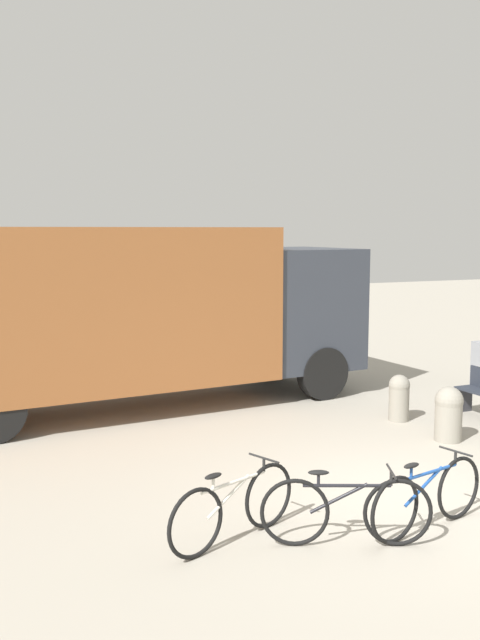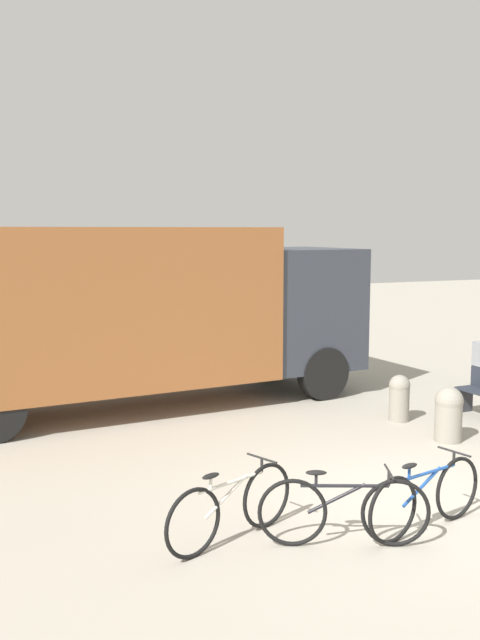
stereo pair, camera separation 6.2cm
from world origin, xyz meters
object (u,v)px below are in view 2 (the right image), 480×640
bicycle_far (426,497)px  bollard_near_bench (449,412)px  delivery_truck (133,309)px  bicycle_near (231,507)px  bicycle_middle (344,511)px  bollard_far_bench (399,396)px

bicycle_far → bollard_near_bench: bollard_near_bench is taller
bollard_near_bench → delivery_truck: bearing=134.7°
delivery_truck → bicycle_far: 6.89m
delivery_truck → bicycle_near: (-0.54, -5.99, -1.46)m
bicycle_near → bicycle_middle: 1.17m
delivery_truck → bicycle_middle: bearing=-90.3°
delivery_truck → bicycle_near: delivery_truck is taller
bicycle_middle → bollard_far_bench: size_ratio=2.07×
bicycle_near → bollard_far_bench: size_ratio=2.10×
bicycle_middle → bicycle_far: bearing=22.6°
delivery_truck → bicycle_middle: delivery_truck is taller
bicycle_near → bollard_near_bench: bearing=2.9°
bicycle_middle → bicycle_far: 1.03m
bicycle_near → bicycle_far: (2.05, -0.57, 0.00)m
bicycle_far → bollard_near_bench: 3.54m
bicycle_near → bicycle_middle: same height
delivery_truck → bicycle_far: size_ratio=5.06×
bicycle_near → bollard_far_bench: bicycle_near is taller
bicycle_near → bollard_near_bench: bollard_near_bench is taller
delivery_truck → bollard_near_bench: delivery_truck is taller
bicycle_far → bicycle_near: bearing=151.4°
bicycle_far → delivery_truck: bearing=89.9°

